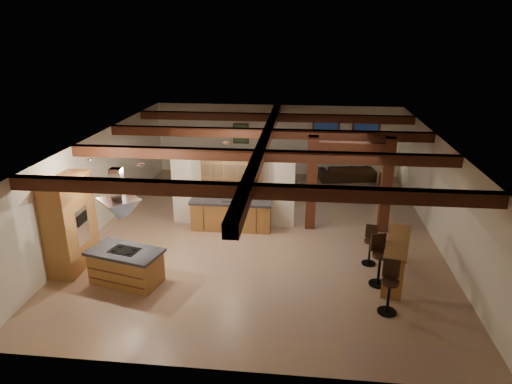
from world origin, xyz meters
TOP-DOWN VIEW (x-y plane):
  - ground at (0.00, 0.00)m, footprint 12.00×12.00m
  - room_walls at (0.00, 0.00)m, footprint 12.00×12.00m
  - ceiling_beams at (0.00, 0.00)m, footprint 10.00×12.00m
  - timber_posts at (2.50, 0.50)m, footprint 2.50×0.30m
  - partition_wall at (-1.00, 0.50)m, footprint 3.80×0.18m
  - pantry_cabinet at (-4.67, -2.60)m, footprint 0.67×1.60m
  - back_counter at (-1.00, 0.11)m, footprint 2.50×0.66m
  - upper_display_cabinet at (-1.00, 0.31)m, footprint 1.80×0.36m
  - range_hood at (-3.04, -3.24)m, footprint 1.10×1.10m
  - back_windows at (2.80, 5.93)m, footprint 2.70×0.07m
  - framed_art at (-1.50, 5.94)m, footprint 0.65×0.05m
  - recessed_cans at (-2.53, -1.93)m, footprint 3.16×2.46m
  - kitchen_island at (-3.04, -3.24)m, footprint 1.93×1.34m
  - dining_table at (-0.12, 3.12)m, footprint 2.16×1.57m
  - sofa at (2.91, 5.36)m, footprint 2.33×1.24m
  - microwave at (-1.04, 0.11)m, footprint 0.49×0.35m
  - bar_counter at (3.46, -2.41)m, footprint 0.99×2.09m
  - side_table at (4.35, 4.89)m, footprint 0.52×0.52m
  - table_lamp at (4.35, 4.89)m, footprint 0.27×0.27m
  - bar_stool_a at (3.07, -3.82)m, footprint 0.42×0.43m
  - bar_stool_b at (3.01, -2.66)m, footprint 0.46×0.47m
  - bar_stool_c at (2.94, -1.65)m, footprint 0.37×0.39m
  - dining_chairs at (-0.12, 3.12)m, footprint 1.86×1.86m

SIDE VIEW (x-z plane):
  - ground at x=0.00m, z-range 0.00..0.00m
  - side_table at x=4.35m, z-range 0.00..0.56m
  - sofa at x=2.91m, z-range 0.00..0.65m
  - dining_table at x=-0.12m, z-range 0.00..0.68m
  - kitchen_island at x=-3.04m, z-range 0.00..0.87m
  - back_counter at x=-1.00m, z-range 0.01..0.95m
  - bar_stool_c at x=2.94m, z-range 0.01..1.06m
  - dining_chairs at x=-0.12m, z-range 0.01..1.19m
  - bar_stool_a at x=3.07m, z-range 0.01..1.21m
  - bar_stool_b at x=3.01m, z-range 0.01..1.27m
  - bar_counter at x=3.46m, z-range 0.19..1.25m
  - table_lamp at x=4.35m, z-range 0.63..0.95m
  - microwave at x=-1.04m, z-range 0.94..1.20m
  - partition_wall at x=-1.00m, z-range 0.00..2.20m
  - pantry_cabinet at x=-4.67m, z-range 0.00..2.40m
  - back_windows at x=2.80m, z-range 0.65..2.35m
  - framed_art at x=-1.50m, z-range 1.27..2.12m
  - timber_posts at x=2.50m, z-range 0.31..3.21m
  - room_walls at x=0.00m, z-range -4.22..7.78m
  - range_hood at x=-3.04m, z-range 1.08..2.48m
  - upper_display_cabinet at x=-1.00m, z-range 1.37..2.33m
  - ceiling_beams at x=0.00m, z-range 2.62..2.90m
  - recessed_cans at x=-2.53m, z-range 2.85..2.89m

